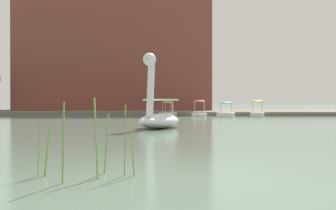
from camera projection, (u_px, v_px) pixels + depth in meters
name	position (u px, v px, depth m)	size (l,w,h in m)	color
ground_plane	(163.00, 175.00, 6.90)	(514.79, 514.79, 0.00)	#567060
shore_bank_far	(173.00, 112.00, 47.03)	(122.58, 20.68, 0.40)	#6B665B
swan_boat	(158.00, 115.00, 19.39)	(2.81, 3.51, 3.71)	white
pedal_boat_yellow	(257.00, 112.00, 35.04)	(1.58, 2.41, 1.53)	white
pedal_boat_cyan	(226.00, 113.00, 35.03)	(1.95, 2.60, 1.38)	white
pedal_boat_red	(199.00, 112.00, 35.22)	(1.49, 2.08, 1.55)	white
pedal_boat_lime	(168.00, 112.00, 35.10)	(1.63, 2.44, 1.45)	white
tree_broadleaf_right	(90.00, 80.00, 48.87)	(6.48, 6.83, 5.47)	#4C3823
tree_willow_near_path	(186.00, 77.00, 48.32)	(7.50, 7.77, 8.02)	#4C3823
parked_van	(89.00, 102.00, 49.20)	(4.73, 1.93, 1.71)	gray
apartment_block	(117.00, 51.00, 49.45)	(22.80, 11.88, 15.13)	brown
reed_clump_foreground	(87.00, 145.00, 6.68)	(1.72, 1.02, 1.40)	#669942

